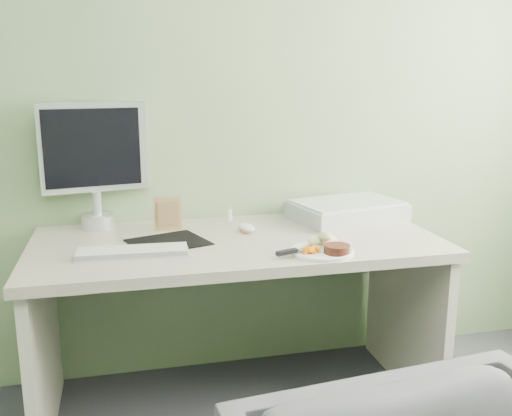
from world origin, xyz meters
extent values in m
plane|color=gray|center=(0.00, 2.00, 1.35)|extent=(3.50, 0.00, 3.50)
cube|color=#B7B099|center=(0.00, 1.62, 0.71)|extent=(1.60, 0.75, 0.04)
cube|color=beige|center=(-0.76, 1.62, 0.34)|extent=(0.04, 0.70, 0.69)
cube|color=beige|center=(0.76, 1.62, 0.34)|extent=(0.04, 0.70, 0.69)
cylinder|color=white|center=(0.27, 1.37, 0.74)|extent=(0.23, 0.23, 0.01)
cylinder|color=black|center=(0.30, 1.32, 0.76)|extent=(0.12, 0.12, 0.03)
ellipsoid|color=tan|center=(0.30, 1.41, 0.77)|extent=(0.11, 0.10, 0.05)
cube|color=orange|center=(0.21, 1.34, 0.76)|extent=(0.06, 0.06, 0.03)
cube|color=silver|center=(0.23, 1.37, 0.75)|extent=(0.13, 0.06, 0.01)
cube|color=black|center=(0.12, 1.33, 0.76)|extent=(0.09, 0.05, 0.02)
cube|color=black|center=(-0.27, 1.63, 0.73)|extent=(0.34, 0.32, 0.00)
cube|color=white|center=(-0.41, 1.50, 0.74)|extent=(0.40, 0.14, 0.02)
ellipsoid|color=white|center=(0.06, 1.72, 0.75)|extent=(0.08, 0.11, 0.04)
cube|color=#9A7548|center=(-0.26, 1.81, 0.80)|extent=(0.11, 0.01, 0.14)
cylinder|color=white|center=(0.03, 1.92, 0.76)|extent=(0.02, 0.02, 0.05)
cone|color=#8BBCDF|center=(0.03, 1.92, 0.79)|extent=(0.02, 0.02, 0.02)
cube|color=#AEB2B6|center=(0.55, 1.82, 0.77)|extent=(0.53, 0.42, 0.07)
cylinder|color=silver|center=(-0.54, 1.92, 0.76)|extent=(0.14, 0.14, 0.06)
cylinder|color=silver|center=(-0.54, 1.92, 0.84)|extent=(0.04, 0.04, 0.10)
cube|color=silver|center=(-0.54, 1.94, 1.07)|extent=(0.44, 0.12, 0.37)
cube|color=black|center=(-0.54, 1.92, 1.07)|extent=(0.39, 0.07, 0.32)
camera|label=1|loc=(-0.42, -0.51, 1.36)|focal=40.00mm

